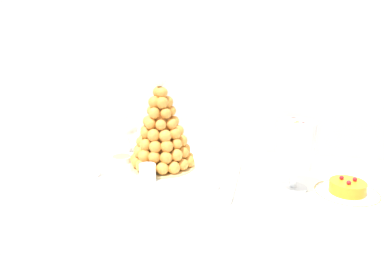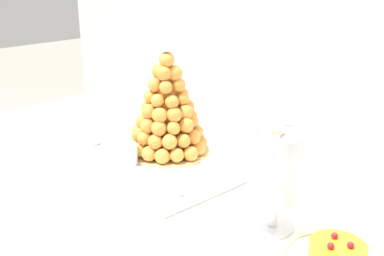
# 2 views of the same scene
# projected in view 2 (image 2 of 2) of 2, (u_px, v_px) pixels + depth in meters

# --- Properties ---
(buffet_table) EXTENTS (1.70, 0.78, 0.75)m
(buffet_table) POSITION_uv_depth(u_px,v_px,m) (158.00, 206.00, 1.35)
(buffet_table) COLOR brown
(buffet_table) RESTS_ON ground_plane
(serving_tray) EXTENTS (0.59, 0.39, 0.02)m
(serving_tray) POSITION_uv_depth(u_px,v_px,m) (155.00, 157.00, 1.43)
(serving_tray) COLOR white
(serving_tray) RESTS_ON buffet_table
(croquembouche) EXTENTS (0.25, 0.25, 0.35)m
(croquembouche) POSITION_uv_depth(u_px,v_px,m) (167.00, 110.00, 1.41)
(croquembouche) COLOR tan
(croquembouche) RESTS_ON serving_tray
(dessert_cup_left) EXTENTS (0.05, 0.05, 0.05)m
(dessert_cup_left) POSITION_uv_depth(u_px,v_px,m) (91.00, 136.00, 1.52)
(dessert_cup_left) COLOR silver
(dessert_cup_left) RESTS_ON serving_tray
(dessert_cup_mid_left) EXTENTS (0.06, 0.06, 0.06)m
(dessert_cup_mid_left) POSITION_uv_depth(u_px,v_px,m) (128.00, 155.00, 1.37)
(dessert_cup_mid_left) COLOR silver
(dessert_cup_mid_left) RESTS_ON serving_tray
(dessert_cup_centre) EXTENTS (0.06, 0.06, 0.05)m
(dessert_cup_centre) POSITION_uv_depth(u_px,v_px,m) (174.00, 184.00, 1.21)
(dessert_cup_centre) COLOR silver
(dessert_cup_centre) RESTS_ON serving_tray
(creme_brulee_ramekin) EXTENTS (0.08, 0.08, 0.03)m
(creme_brulee_ramekin) POSITION_uv_depth(u_px,v_px,m) (138.00, 132.00, 1.57)
(creme_brulee_ramekin) COLOR white
(creme_brulee_ramekin) RESTS_ON serving_tray
(macaron_goblet) EXTENTS (0.12, 0.12, 0.24)m
(macaron_goblet) POSITION_uv_depth(u_px,v_px,m) (277.00, 167.00, 1.02)
(macaron_goblet) COLOR white
(macaron_goblet) RESTS_ON buffet_table
(wine_glass) EXTENTS (0.08, 0.08, 0.15)m
(wine_glass) POSITION_uv_depth(u_px,v_px,m) (164.00, 99.00, 1.64)
(wine_glass) COLOR silver
(wine_glass) RESTS_ON buffet_table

